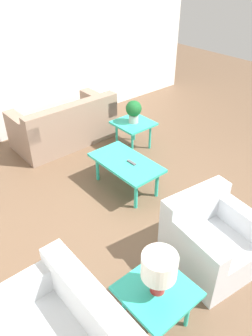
{
  "coord_description": "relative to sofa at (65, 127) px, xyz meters",
  "views": [
    {
      "loc": [
        -2.47,
        2.7,
        2.94
      ],
      "look_at": [
        0.24,
        0.4,
        0.55
      ],
      "focal_mm": 35.0,
      "sensor_mm": 36.0,
      "label": 1
    }
  ],
  "objects": [
    {
      "name": "ground_plane",
      "position": [
        -2.21,
        -0.13,
        -0.31
      ],
      "size": [
        14.0,
        14.0,
        0.0
      ],
      "primitive_type": "plane",
      "color": "brown"
    },
    {
      "name": "wall_right",
      "position": [
        0.85,
        -0.13,
        1.04
      ],
      "size": [
        0.12,
        7.2,
        2.7
      ],
      "color": "white",
      "rests_on": "ground_plane"
    },
    {
      "name": "sofa",
      "position": [
        0.0,
        0.0,
        0.0
      ],
      "size": [
        0.9,
        1.75,
        0.82
      ],
      "rotation": [
        0.0,
        0.0,
        1.57
      ],
      "color": "gray",
      "rests_on": "ground_plane"
    },
    {
      "name": "armchair",
      "position": [
        -3.36,
        0.25,
        0.01
      ],
      "size": [
        0.96,
        0.94,
        0.79
      ],
      "rotation": [
        0.0,
        0.0,
        -1.71
      ],
      "color": "silver",
      "rests_on": "ground_plane"
    },
    {
      "name": "coffee_table",
      "position": [
        -1.74,
        0.07,
        0.09
      ],
      "size": [
        1.06,
        0.59,
        0.45
      ],
      "color": "#2DB79E",
      "rests_on": "ground_plane"
    },
    {
      "name": "side_table_plant",
      "position": [
        -0.93,
        -0.79,
        0.12
      ],
      "size": [
        0.6,
        0.6,
        0.49
      ],
      "color": "#2DB79E",
      "rests_on": "ground_plane"
    },
    {
      "name": "side_table_lamp",
      "position": [
        -3.52,
        1.23,
        0.12
      ],
      "size": [
        0.6,
        0.6,
        0.49
      ],
      "color": "#2DB79E",
      "rests_on": "ground_plane"
    },
    {
      "name": "potted_plant",
      "position": [
        -0.93,
        -0.79,
        0.4
      ],
      "size": [
        0.26,
        0.26,
        0.38
      ],
      "color": "#B2ADA3",
      "rests_on": "side_table_plant"
    },
    {
      "name": "table_lamp",
      "position": [
        -3.52,
        1.23,
        0.47
      ],
      "size": [
        0.3,
        0.3,
        0.43
      ],
      "color": "red",
      "rests_on": "side_table_lamp"
    },
    {
      "name": "remote_control",
      "position": [
        -1.82,
        0.04,
        0.16
      ],
      "size": [
        0.16,
        0.04,
        0.02
      ],
      "color": "#4C4C51",
      "rests_on": "coffee_table"
    }
  ]
}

